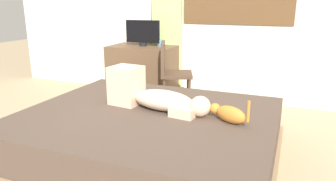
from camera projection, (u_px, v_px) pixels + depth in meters
name	position (u px, v px, depth m)	size (l,w,h in m)	color
ground_plane	(131.00, 165.00, 2.65)	(16.00, 16.00, 0.00)	tan
bed	(148.00, 137.00, 2.69)	(2.12, 1.77, 0.44)	#997A56
person_lying	(153.00, 95.00, 2.71)	(0.94, 0.35, 0.34)	#CCB299
cat	(229.00, 114.00, 2.41)	(0.33, 0.22, 0.21)	#C67A2D
desk	(143.00, 72.00, 4.45)	(0.90, 0.56, 0.74)	brown
tv_monitor	(143.00, 33.00, 4.29)	(0.48, 0.10, 0.35)	black
cup	(161.00, 43.00, 4.29)	(0.08, 0.08, 0.09)	teal
chair_by_desk	(171.00, 71.00, 3.90)	(0.49, 0.49, 0.86)	#4C3828
curtain_left	(167.00, 9.00, 4.37)	(0.44, 0.06, 2.45)	#ADCC75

